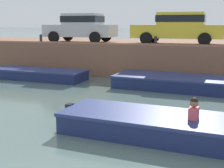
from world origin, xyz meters
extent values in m
plane|color=#4C605B|center=(0.00, 5.81, 0.00)|extent=(400.00, 400.00, 0.00)
cube|color=brown|center=(0.00, 14.62, 0.81)|extent=(60.00, 6.00, 1.61)
cube|color=#9F6C52|center=(0.00, 11.74, 1.65)|extent=(60.00, 0.24, 0.08)
cube|color=navy|center=(-6.14, 9.95, 0.20)|extent=(4.63, 1.63, 0.40)
cube|color=navy|center=(-6.14, 9.95, 0.44)|extent=(4.69, 1.70, 0.08)
cube|color=brown|center=(-5.80, 9.94, 0.34)|extent=(0.28, 1.34, 0.06)
cube|color=navy|center=(0.53, 9.86, 0.22)|extent=(5.41, 2.36, 0.44)
cube|color=navy|center=(0.53, 9.86, 0.48)|extent=(5.47, 2.43, 0.08)
cube|color=brown|center=(0.13, 9.88, 0.38)|extent=(0.36, 1.81, 0.06)
cube|color=navy|center=(0.80, 4.19, 0.22)|extent=(4.82, 1.90, 0.44)
cube|color=navy|center=(0.80, 4.19, 0.48)|extent=(4.88, 1.96, 0.08)
cube|color=brown|center=(0.44, 4.21, 0.38)|extent=(0.33, 1.46, 0.06)
cube|color=black|center=(-1.66, 4.34, 0.32)|extent=(0.17, 0.21, 0.45)
cube|color=#C64C51|center=(1.50, 4.15, 0.56)|extent=(0.22, 0.33, 0.44)
sphere|color=brown|center=(1.50, 4.15, 0.88)|extent=(0.19, 0.19, 0.19)
sphere|color=black|center=(1.50, 4.15, 0.92)|extent=(0.17, 0.17, 0.17)
cube|color=#B7BABC|center=(-5.38, 13.12, 2.23)|extent=(3.87, 1.78, 0.64)
cube|color=#B7BABC|center=(-5.23, 13.13, 2.85)|extent=(1.95, 1.54, 0.60)
cube|color=black|center=(-5.23, 13.13, 2.85)|extent=(2.03, 1.57, 0.33)
cylinder|color=black|center=(-6.55, 12.23, 1.91)|extent=(0.60, 0.19, 0.60)
cylinder|color=black|center=(-6.59, 13.97, 1.91)|extent=(0.60, 0.19, 0.60)
cylinder|color=black|center=(-4.18, 12.28, 1.91)|extent=(0.60, 0.19, 0.60)
cylinder|color=black|center=(-4.21, 14.02, 1.91)|extent=(0.60, 0.19, 0.60)
cube|color=yellow|center=(-0.11, 13.12, 2.23)|extent=(4.39, 1.79, 0.64)
cube|color=yellow|center=(0.07, 13.12, 2.85)|extent=(2.20, 1.57, 0.60)
cube|color=black|center=(0.07, 13.12, 2.85)|extent=(2.29, 1.61, 0.33)
cylinder|color=black|center=(-1.47, 12.21, 1.91)|extent=(0.60, 0.18, 0.60)
cylinder|color=black|center=(-1.47, 14.03, 1.91)|extent=(0.60, 0.18, 0.60)
cylinder|color=black|center=(1.25, 12.22, 1.91)|extent=(0.60, 0.18, 0.60)
cylinder|color=black|center=(1.25, 14.04, 1.91)|extent=(0.60, 0.18, 0.60)
cylinder|color=#2D2B28|center=(-7.13, 11.87, 1.79)|extent=(0.14, 0.14, 0.35)
sphere|color=#2D2B28|center=(-7.13, 11.87, 1.98)|extent=(0.15, 0.15, 0.15)
cylinder|color=#2D2B28|center=(-0.93, 11.87, 1.79)|extent=(0.14, 0.14, 0.35)
sphere|color=#2D2B28|center=(-0.93, 11.87, 1.98)|extent=(0.15, 0.15, 0.15)
camera|label=1|loc=(1.98, -2.74, 2.59)|focal=50.00mm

